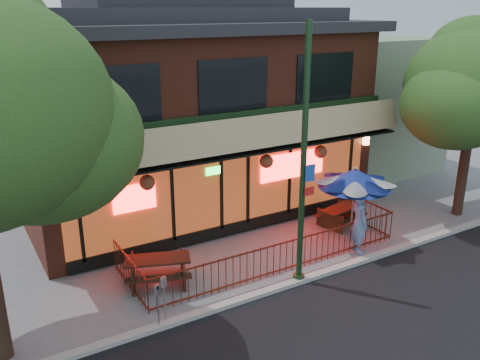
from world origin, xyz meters
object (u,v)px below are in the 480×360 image
object	(u,v)px
street_light	(303,174)
picnic_table_right	(341,213)
parking_meter_near	(164,293)
pedestrian	(359,222)
picnic_table_left	(158,267)
patio_umbrella	(355,178)
parking_meter_far	(158,299)
street_tree_right	(475,78)

from	to	relation	value
street_light	picnic_table_right	bearing A→B (deg)	33.21
picnic_table_right	parking_meter_near	distance (m)	7.97
pedestrian	picnic_table_left	bearing A→B (deg)	89.35
patio_umbrella	pedestrian	distance (m)	1.38
patio_umbrella	picnic_table_left	bearing A→B (deg)	172.66
picnic_table_left	parking_meter_far	distance (m)	2.17
street_tree_right	picnic_table_left	world-z (taller)	street_tree_right
patio_umbrella	parking_meter_near	distance (m)	7.13
picnic_table_right	parking_meter_near	bearing A→B (deg)	-162.80
patio_umbrella	street_tree_right	bearing A→B (deg)	-1.28
street_tree_right	parking_meter_far	distance (m)	12.97
street_tree_right	parking_meter_near	distance (m)	12.76
street_tree_right	parking_meter_far	xyz separation A→B (m)	(-12.24, -1.07, -4.16)
parking_meter_near	parking_meter_far	size ratio (longest dim) A/B	1.08
picnic_table_left	pedestrian	size ratio (longest dim) A/B	1.07
patio_umbrella	parking_meter_near	xyz separation A→B (m)	(-6.92, -1.10, -1.34)
street_light	parking_meter_far	size ratio (longest dim) A/B	5.92
picnic_table_left	parking_meter_near	size ratio (longest dim) A/B	1.66
pedestrian	parking_meter_near	bearing A→B (deg)	106.80
parking_meter_near	street_tree_right	bearing A→B (deg)	4.68
picnic_table_left	pedestrian	world-z (taller)	pedestrian
patio_umbrella	parking_meter_near	world-z (taller)	patio_umbrella
picnic_table_right	pedestrian	distance (m)	2.16
pedestrian	parking_meter_near	size ratio (longest dim) A/B	1.56
patio_umbrella	parking_meter_far	distance (m)	7.35
street_light	parking_meter_far	world-z (taller)	street_light
street_light	parking_meter_far	distance (m)	4.81
street_tree_right	patio_umbrella	bearing A→B (deg)	178.72
parking_meter_near	picnic_table_right	bearing A→B (deg)	17.20
street_light	pedestrian	xyz separation A→B (m)	(2.64, 0.50, -2.15)
parking_meter_far	picnic_table_left	bearing A→B (deg)	68.25
picnic_table_right	parking_meter_far	distance (m)	8.18
street_tree_right	picnic_table_left	bearing A→B (deg)	175.36
street_light	parking_meter_near	world-z (taller)	street_light
street_tree_right	patio_umbrella	size ratio (longest dim) A/B	2.71
street_light	parking_meter_far	xyz separation A→B (m)	(-4.20, -0.08, -2.35)
parking_meter_far	parking_meter_near	bearing A→B (deg)	21.80
street_light	picnic_table_right	world-z (taller)	street_light
picnic_table_right	parking_meter_far	bearing A→B (deg)	-162.68
street_tree_right	street_light	bearing A→B (deg)	-172.99
street_light	parking_meter_far	bearing A→B (deg)	-178.95
picnic_table_right	patio_umbrella	distance (m)	2.28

